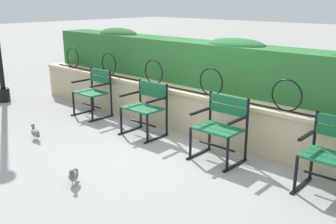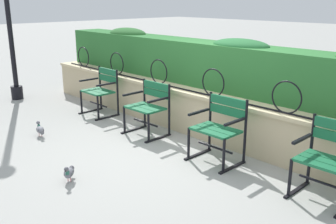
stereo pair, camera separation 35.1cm
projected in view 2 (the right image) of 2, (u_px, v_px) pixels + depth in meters
The scene contains 11 objects.
ground_plane at pixel (162, 151), 5.42m from camera, with size 60.00×60.00×0.00m, color #9E9E99.
stone_wall at pixel (205, 115), 5.92m from camera, with size 8.31×0.41×0.68m.
iron_arch_fence at pixel (187, 80), 5.95m from camera, with size 7.75×0.02×0.42m.
hedge_row at pixel (225, 65), 6.05m from camera, with size 8.14×0.62×0.83m.
park_chair_leftmost at pixel (101, 90), 7.05m from camera, with size 0.60×0.52×0.85m.
park_chair_centre_left at pixel (149, 106), 6.00m from camera, with size 0.63×0.53×0.82m.
park_chair_centre_right at pixel (219, 127), 4.99m from camera, with size 0.63×0.53×0.85m.
park_chair_rightmost at pixel (329, 158), 4.03m from camera, with size 0.59×0.53×0.85m.
pigeon_near_chairs at pixel (40, 129), 5.97m from camera, with size 0.29×0.14×0.22m.
pigeon_far_side at pixel (69, 172), 4.50m from camera, with size 0.24×0.23×0.22m.
lamppost at pixel (7, 3), 7.69m from camera, with size 0.28×0.28×3.81m.
Camera 2 is at (3.74, -3.39, 2.06)m, focal length 41.06 mm.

